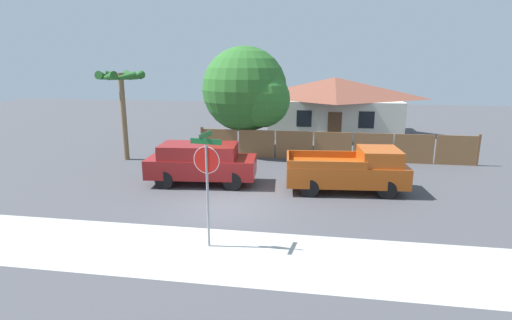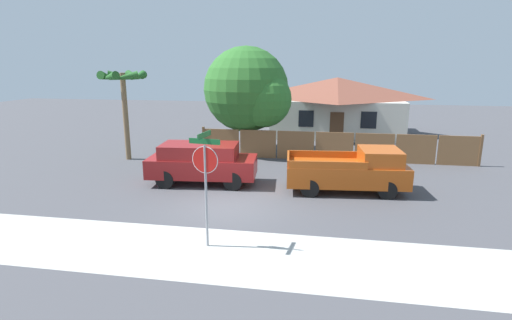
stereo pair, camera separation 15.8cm
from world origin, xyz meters
name	(u,v)px [view 1 (the left image)]	position (x,y,z in m)	size (l,w,h in m)	color
ground_plane	(227,207)	(0.00, 0.00, 0.00)	(80.00, 80.00, 0.00)	#47474C
sidewalk_strip	(197,252)	(0.00, -3.60, 0.00)	(36.00, 3.20, 0.01)	#B2B2AD
wooden_fence	(333,146)	(4.00, 7.99, 0.78)	(14.71, 0.12, 1.65)	brown
house	(334,105)	(4.23, 16.65, 2.14)	(9.73, 7.22, 4.13)	beige
oak_tree	(248,91)	(-0.85, 9.20, 3.57)	(5.10, 4.86, 6.11)	brown
palm_tree	(121,84)	(-7.12, 6.41, 4.07)	(2.37, 2.57, 4.77)	brown
red_suv	(201,162)	(-1.75, 2.69, 0.97)	(4.78, 2.29, 1.77)	maroon
orange_pickup	(350,170)	(4.57, 2.71, 0.88)	(4.96, 2.43, 1.80)	#B74C14
stop_sign	(207,170)	(0.24, -3.19, 2.27)	(0.92, 0.82, 3.33)	gray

